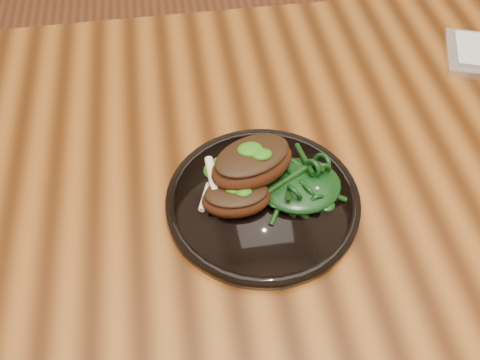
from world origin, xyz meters
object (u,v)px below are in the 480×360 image
(plate, at_px, (263,201))
(lamb_chop_front, at_px, (236,197))
(desk, at_px, (323,194))
(greens_heap, at_px, (301,182))

(plate, bearing_deg, lamb_chop_front, -166.46)
(lamb_chop_front, bearing_deg, desk, 26.66)
(lamb_chop_front, xyz_separation_m, greens_heap, (0.09, 0.01, -0.00))
(greens_heap, bearing_deg, desk, 45.18)
(plate, xyz_separation_m, lamb_chop_front, (-0.04, -0.01, 0.03))
(plate, distance_m, lamb_chop_front, 0.05)
(desk, distance_m, greens_heap, 0.14)
(desk, relative_size, greens_heap, 14.72)
(plate, distance_m, greens_heap, 0.06)
(desk, relative_size, lamb_chop_front, 16.79)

